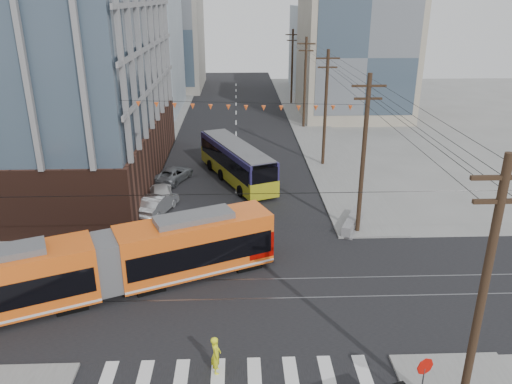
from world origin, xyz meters
TOP-DOWN VIEW (x-y plane):
  - ground at (0.00, 0.00)m, footprint 160.00×160.00m
  - bg_bldg_nw_near at (-17.00, 52.00)m, footprint 18.00×16.00m
  - bg_bldg_ne_near at (16.00, 48.00)m, footprint 14.00×14.00m
  - bg_bldg_nw_far at (-14.00, 72.00)m, footprint 16.00×18.00m
  - bg_bldg_ne_far at (18.00, 68.00)m, footprint 16.00×16.00m
  - utility_pole_near at (8.50, -6.00)m, footprint 0.30×0.30m
  - utility_pole_far at (8.50, 56.00)m, footprint 0.30×0.30m
  - streetcar at (-7.03, 3.85)m, footprint 18.67×10.00m
  - city_bus at (0.05, 22.12)m, footprint 6.92×12.04m
  - parked_car_silver at (-5.99, 14.93)m, footprint 2.98×4.79m
  - parked_car_white at (-6.08, 17.54)m, footprint 2.67×4.76m
  - parked_car_grey at (-5.55, 22.02)m, footprint 3.68×5.00m
  - pedestrian at (-0.87, -2.62)m, footprint 0.49×0.70m
  - jersey_barrier at (8.30, 11.83)m, footprint 2.54×4.12m

SIDE VIEW (x-z plane):
  - ground at x=0.00m, z-range 0.00..0.00m
  - jersey_barrier at x=8.30m, z-range 0.00..0.82m
  - parked_car_grey at x=-5.55m, z-range 0.00..1.26m
  - parked_car_white at x=-6.08m, z-range 0.00..1.30m
  - parked_car_silver at x=-5.99m, z-range 0.00..1.49m
  - pedestrian at x=-0.87m, z-range 0.00..1.82m
  - city_bus at x=0.05m, z-range 0.00..3.38m
  - streetcar at x=-7.03m, z-range 0.00..3.69m
  - utility_pole_near at x=8.50m, z-range 0.00..11.00m
  - utility_pole_far at x=8.50m, z-range 0.00..11.00m
  - bg_bldg_ne_far at x=18.00m, z-range 0.00..14.00m
  - bg_bldg_ne_near at x=16.00m, z-range 0.00..16.00m
  - bg_bldg_nw_near at x=-17.00m, z-range 0.00..18.00m
  - bg_bldg_nw_far at x=-14.00m, z-range 0.00..20.00m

